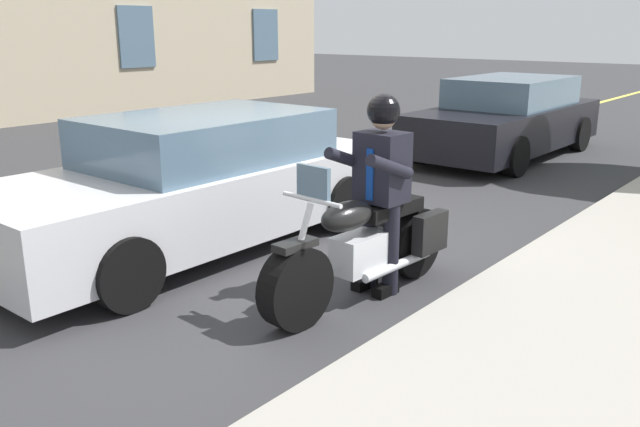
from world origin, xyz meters
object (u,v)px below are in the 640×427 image
Objects in this scene: car_silver at (198,182)px; car_dark at (507,118)px; rider_main at (381,177)px; motorcycle_main at (366,247)px.

car_silver is 6.88m from car_dark.
rider_main is 6.97m from car_dark.
car_dark is (-6.71, -1.86, -0.35)m from rider_main.
motorcycle_main is 0.48× the size of car_dark.
car_dark is (-6.90, -1.85, 0.24)m from motorcycle_main.
rider_main is at bearing 94.25° from car_silver.
car_silver is 1.00× the size of car_dark.
motorcycle_main is 0.48× the size of car_silver.
motorcycle_main is 1.27× the size of rider_main.
car_dark is at bearing 177.11° from car_silver.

